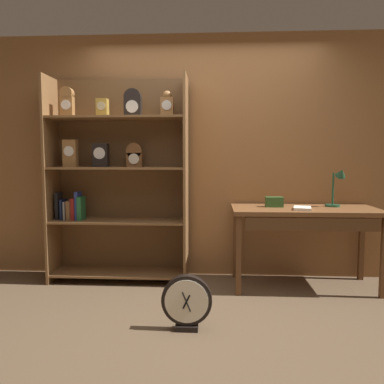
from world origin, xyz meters
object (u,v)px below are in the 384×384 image
at_px(desk_lamp, 338,185).
at_px(round_clock_large, 187,302).
at_px(open_repair_manual, 302,208).
at_px(bookshelf, 116,178).
at_px(workbench, 305,217).
at_px(toolbox_small, 274,202).

height_order(desk_lamp, round_clock_large, desk_lamp).
xyz_separation_m(desk_lamp, open_repair_manual, (-0.39, -0.22, -0.21)).
distance_m(bookshelf, desk_lamp, 2.26).
distance_m(workbench, open_repair_manual, 0.14).
height_order(workbench, round_clock_large, workbench).
height_order(workbench, desk_lamp, desk_lamp).
height_order(bookshelf, desk_lamp, bookshelf).
bearing_deg(open_repair_manual, bookshelf, -175.05).
relative_size(bookshelf, round_clock_large, 5.04).
xyz_separation_m(desk_lamp, toolbox_small, (-0.63, -0.04, -0.17)).
distance_m(bookshelf, workbench, 1.96).
relative_size(desk_lamp, round_clock_large, 0.97).
bearing_deg(toolbox_small, open_repair_manual, -37.20).
bearing_deg(workbench, toolbox_small, 161.92).
xyz_separation_m(bookshelf, workbench, (1.92, -0.15, -0.37)).
bearing_deg(bookshelf, toolbox_small, -2.12).
xyz_separation_m(desk_lamp, round_clock_large, (-1.44, -1.14, -0.80)).
relative_size(workbench, round_clock_large, 3.39).
height_order(toolbox_small, open_repair_manual, toolbox_small).
bearing_deg(workbench, open_repair_manual, -119.24).
relative_size(desk_lamp, open_repair_manual, 1.84).
relative_size(bookshelf, desk_lamp, 5.21).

